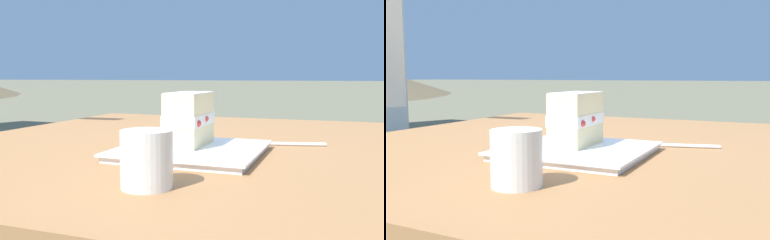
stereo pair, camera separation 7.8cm
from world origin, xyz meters
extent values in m
cylinder|color=olive|center=(0.52, -0.47, 0.34)|extent=(0.07, 0.07, 0.68)
cylinder|color=olive|center=(0.52, 0.47, 0.34)|extent=(0.07, 0.07, 0.68)
cube|color=olive|center=(0.00, 0.00, 0.70)|extent=(1.15, 1.05, 0.04)
cube|color=white|center=(-0.16, -0.09, 0.73)|extent=(0.26, 0.26, 0.01)
cube|color=white|center=(-0.16, -0.09, 0.74)|extent=(0.27, 0.27, 0.00)
cube|color=beige|center=(-0.14, -0.08, 0.76)|extent=(0.13, 0.06, 0.04)
cube|color=white|center=(-0.14, -0.08, 0.79)|extent=(0.13, 0.07, 0.02)
sphere|color=red|center=(-0.14, -0.05, 0.79)|extent=(0.01, 0.01, 0.01)
sphere|color=red|center=(-0.18, -0.11, 0.79)|extent=(0.01, 0.01, 0.01)
sphere|color=red|center=(-0.13, -0.11, 0.79)|extent=(0.01, 0.01, 0.01)
cube|color=beige|center=(-0.14, -0.08, 0.82)|extent=(0.13, 0.06, 0.04)
cube|color=white|center=(-0.14, -0.08, 0.84)|extent=(0.12, 0.06, 0.00)
cylinder|color=silver|center=(0.02, -0.26, 0.73)|extent=(0.04, 0.14, 0.01)
cube|color=silver|center=(0.00, -0.18, 0.73)|extent=(0.03, 0.03, 0.01)
cylinder|color=silver|center=(-0.40, -0.11, 0.76)|extent=(0.07, 0.07, 0.08)
cylinder|color=black|center=(-0.40, -0.11, 0.80)|extent=(0.06, 0.06, 0.00)
camera|label=1|loc=(-0.89, -0.35, 0.88)|focal=38.05mm
camera|label=2|loc=(-0.86, -0.42, 0.88)|focal=38.05mm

